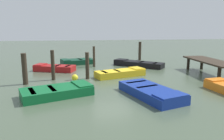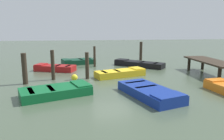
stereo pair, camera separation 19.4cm
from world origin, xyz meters
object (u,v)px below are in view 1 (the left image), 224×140
(rowboat_yellow, at_px, (121,73))
(marker_buoy, at_px, (75,78))
(mooring_piling_near_left, at_px, (140,51))
(rowboat_red, at_px, (54,68))
(rowboat_black, at_px, (138,64))
(mooring_piling_mid_right, at_px, (87,66))
(mooring_piling_center, at_px, (94,57))
(dock_segment, at_px, (210,62))
(rowboat_green, at_px, (58,91))
(rowboat_dark_green, at_px, (77,61))
(mooring_piling_near_right, at_px, (53,65))
(rowboat_blue, at_px, (151,92))
(mooring_piling_far_left, at_px, (25,69))

(rowboat_yellow, distance_m, marker_buoy, 3.08)
(rowboat_yellow, relative_size, marker_buoy, 6.97)
(mooring_piling_near_left, xyz_separation_m, marker_buoy, (7.72, -6.06, -0.58))
(rowboat_yellow, relative_size, rowboat_red, 1.11)
(mooring_piling_near_left, bearing_deg, rowboat_black, -18.85)
(mooring_piling_mid_right, xyz_separation_m, mooring_piling_center, (-4.02, 0.73, 0.00))
(mooring_piling_near_left, bearing_deg, mooring_piling_mid_right, -37.66)
(dock_segment, relative_size, rowboat_yellow, 1.38)
(rowboat_red, relative_size, mooring_piling_center, 1.87)
(rowboat_green, xyz_separation_m, mooring_piling_mid_right, (-3.11, 1.50, 0.59))
(dock_segment, distance_m, rowboat_black, 5.31)
(rowboat_dark_green, height_order, rowboat_red, same)
(rowboat_green, bearing_deg, rowboat_black, 29.85)
(marker_buoy, bearing_deg, rowboat_dark_green, 178.40)
(rowboat_black, bearing_deg, mooring_piling_mid_right, 81.47)
(rowboat_green, distance_m, mooring_piling_near_right, 3.27)
(rowboat_red, relative_size, mooring_piling_near_right, 1.71)
(dock_segment, distance_m, mooring_piling_mid_right, 7.97)
(rowboat_yellow, height_order, marker_buoy, marker_buoy)
(mooring_piling_near_left, bearing_deg, mooring_piling_near_right, -46.99)
(rowboat_dark_green, xyz_separation_m, mooring_piling_mid_right, (5.53, 0.57, 0.59))
(rowboat_blue, distance_m, mooring_piling_far_left, 6.82)
(rowboat_green, xyz_separation_m, mooring_piling_near_right, (-3.17, -0.50, 0.66))
(rowboat_red, bearing_deg, rowboat_blue, 146.54)
(rowboat_black, xyz_separation_m, mooring_piling_near_left, (-3.28, 1.12, 0.65))
(rowboat_dark_green, bearing_deg, mooring_piling_far_left, 48.23)
(rowboat_black, bearing_deg, rowboat_yellow, 98.28)
(rowboat_yellow, xyz_separation_m, mooring_piling_near_right, (0.27, -4.10, 0.66))
(rowboat_black, relative_size, mooring_piling_far_left, 2.18)
(dock_segment, bearing_deg, mooring_piling_far_left, -85.25)
(rowboat_red, distance_m, marker_buoy, 3.92)
(rowboat_blue, bearing_deg, mooring_piling_center, 176.63)
(rowboat_dark_green, relative_size, mooring_piling_mid_right, 1.84)
(rowboat_black, relative_size, mooring_piling_center, 2.29)
(rowboat_red, height_order, mooring_piling_near_right, mooring_piling_near_right)
(dock_segment, distance_m, mooring_piling_near_left, 7.45)
(rowboat_yellow, bearing_deg, dock_segment, -21.16)
(rowboat_yellow, bearing_deg, mooring_piling_mid_right, 171.76)
(dock_segment, xyz_separation_m, rowboat_red, (-2.89, -10.18, -0.61))
(rowboat_dark_green, relative_size, rowboat_green, 0.88)
(rowboat_red, relative_size, marker_buoy, 6.29)
(rowboat_blue, bearing_deg, dock_segment, 108.21)
(mooring_piling_near_left, bearing_deg, rowboat_dark_green, -77.09)
(rowboat_yellow, xyz_separation_m, mooring_piling_near_left, (-6.55, 3.21, 0.65))
(rowboat_green, height_order, mooring_piling_near_left, mooring_piling_near_left)
(rowboat_red, xyz_separation_m, marker_buoy, (3.64, 1.46, 0.07))
(rowboat_black, relative_size, marker_buoy, 7.70)
(mooring_piling_center, xyz_separation_m, mooring_piling_far_left, (4.74, -4.13, 0.04))
(rowboat_green, distance_m, marker_buoy, 2.39)
(mooring_piling_center, bearing_deg, mooring_piling_far_left, -41.06)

